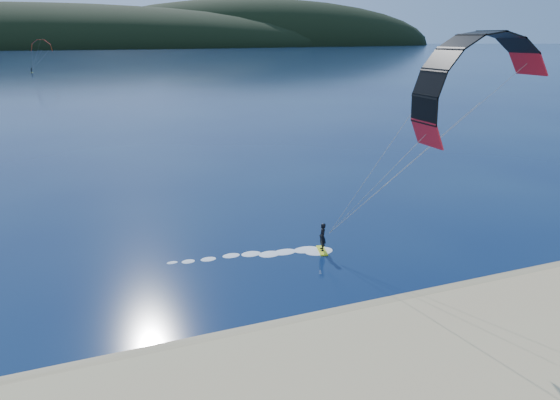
% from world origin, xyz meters
% --- Properties ---
extents(wet_sand, '(220.00, 2.50, 0.10)m').
position_xyz_m(wet_sand, '(0.00, 4.50, 0.05)').
color(wet_sand, '#978558').
rests_on(wet_sand, ground).
extents(headland, '(1200.00, 310.00, 140.00)m').
position_xyz_m(headland, '(0.63, 745.28, 0.00)').
color(headland, black).
rests_on(headland, ground).
extents(kitesurfer_near, '(21.92, 8.47, 14.25)m').
position_xyz_m(kitesurfer_near, '(15.62, 7.55, 9.97)').
color(kitesurfer_near, yellow).
rests_on(kitesurfer_near, ground).
extents(kitesurfer_far, '(9.39, 5.57, 10.91)m').
position_xyz_m(kitesurfer_far, '(-21.27, 207.66, 8.85)').
color(kitesurfer_far, yellow).
rests_on(kitesurfer_far, ground).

